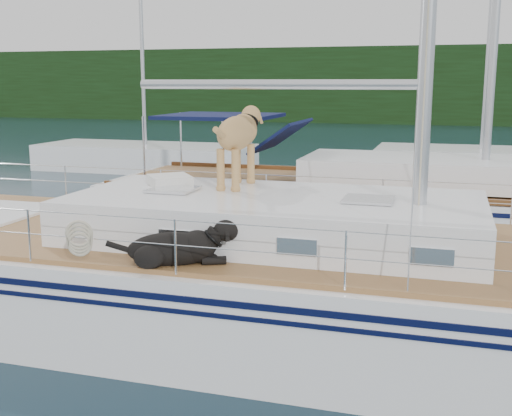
% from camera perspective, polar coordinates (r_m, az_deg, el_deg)
% --- Properties ---
extents(ground, '(120.00, 120.00, 0.00)m').
position_cam_1_polar(ground, '(8.91, -3.51, -10.21)').
color(ground, black).
rests_on(ground, ground).
extents(tree_line, '(90.00, 3.00, 6.00)m').
position_cam_1_polar(tree_line, '(52.85, 13.89, 10.54)').
color(tree_line, black).
rests_on(tree_line, ground).
extents(shore_bank, '(92.00, 1.00, 1.20)m').
position_cam_1_polar(shore_bank, '(54.11, 13.84, 8.00)').
color(shore_bank, '#595147').
rests_on(shore_bank, ground).
extents(main_sailboat, '(12.00, 3.86, 14.01)m').
position_cam_1_polar(main_sailboat, '(8.65, -2.99, -6.04)').
color(main_sailboat, white).
rests_on(main_sailboat, ground).
extents(neighbor_sailboat, '(11.00, 3.50, 13.30)m').
position_cam_1_polar(neighbor_sailboat, '(13.81, 9.94, 0.05)').
color(neighbor_sailboat, white).
rests_on(neighbor_sailboat, ground).
extents(bg_boat_west, '(8.00, 3.00, 11.65)m').
position_cam_1_polar(bg_boat_west, '(24.51, -9.77, 4.41)').
color(bg_boat_west, white).
rests_on(bg_boat_west, ground).
extents(bg_boat_center, '(7.20, 3.00, 11.65)m').
position_cam_1_polar(bg_boat_center, '(23.96, 19.34, 3.81)').
color(bg_boat_center, white).
rests_on(bg_boat_center, ground).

